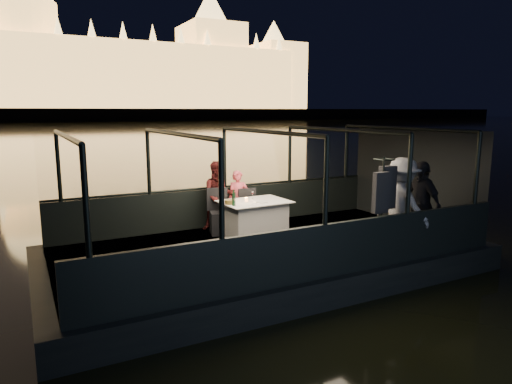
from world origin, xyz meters
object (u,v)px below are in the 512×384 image
dining_table_central (254,218)px  passenger_stripe (401,208)px  wine_bottle (234,199)px  person_woman_coral (238,196)px  person_man_maroon (219,198)px  chair_port_left (221,214)px  coat_stand (382,211)px  passenger_dark (420,205)px  chair_port_right (251,211)px

dining_table_central → passenger_stripe: bearing=-49.8°
wine_bottle → dining_table_central: bearing=20.8°
person_woman_coral → person_man_maroon: bearing=-162.3°
dining_table_central → person_woman_coral: 0.87m
chair_port_left → wine_bottle: 0.83m
coat_stand → passenger_dark: 1.30m
passenger_stripe → chair_port_right: bearing=26.7°
chair_port_right → person_man_maroon: 0.79m
passenger_stripe → wine_bottle: 3.32m
chair_port_left → passenger_dark: (3.18, -2.69, 0.40)m
person_man_maroon → chair_port_left: bearing=-92.0°
chair_port_right → passenger_dark: 3.65m
dining_table_central → passenger_dark: 3.45m
person_woman_coral → wine_bottle: size_ratio=4.00×
passenger_stripe → coat_stand: bearing=98.4°
passenger_stripe → wine_bottle: size_ratio=5.48×
dining_table_central → chair_port_left: size_ratio=1.46×
person_woman_coral → chair_port_left: bearing=-132.1°
person_man_maroon → passenger_dark: bearing=-29.8°
chair_port_left → wine_bottle: size_ratio=2.97×
chair_port_left → person_man_maroon: (0.10, 0.34, 0.30)m
chair_port_left → passenger_stripe: (2.57, -2.78, 0.40)m
wine_bottle → passenger_stripe: bearing=-39.3°
dining_table_central → person_man_maroon: person_man_maroon is taller
dining_table_central → coat_stand: bearing=-62.4°
chair_port_left → person_woman_coral: 0.74m
chair_port_right → person_woman_coral: (-0.16, 0.34, 0.30)m
coat_stand → chair_port_right: bearing=111.6°
dining_table_central → chair_port_right: chair_port_right is taller
dining_table_central → chair_port_right: bearing=72.5°
person_woman_coral → passenger_dark: size_ratio=0.77×
passenger_dark → chair_port_right: bearing=-133.9°
chair_port_left → person_man_maroon: 0.46m
wine_bottle → chair_port_left: bearing=90.0°
chair_port_left → coat_stand: bearing=-42.2°
coat_stand → person_man_maroon: size_ratio=1.20×
coat_stand → passenger_dark: (1.27, 0.27, -0.05)m
person_man_maroon → passenger_stripe: size_ratio=0.86×
person_man_maroon → wine_bottle: 1.04m
dining_table_central → wine_bottle: size_ratio=4.33×
chair_port_left → person_man_maroon: person_man_maroon is taller
chair_port_left → person_man_maroon: bearing=88.3°
chair_port_left → passenger_dark: size_ratio=0.57×
chair_port_right → wine_bottle: 1.11m
coat_stand → passenger_stripe: coat_stand is taller
person_woman_coral → passenger_stripe: size_ratio=0.73×
dining_table_central → passenger_dark: bearing=-40.8°
person_woman_coral → wine_bottle: (-0.59, -1.02, 0.17)m
person_man_maroon → passenger_stripe: 3.98m
dining_table_central → wine_bottle: (-0.60, -0.23, 0.53)m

